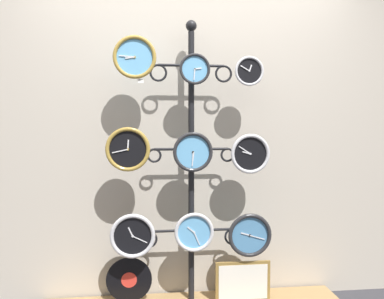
# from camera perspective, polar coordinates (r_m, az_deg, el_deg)

# --- Properties ---
(shop_wall) EXTENTS (4.40, 0.04, 2.80)m
(shop_wall) POSITION_cam_1_polar(r_m,az_deg,el_deg) (2.87, -0.45, 4.65)
(shop_wall) COLOR #BCB2A3
(shop_wall) RESTS_ON ground_plane
(display_stand) EXTENTS (0.75, 0.35, 2.10)m
(display_stand) POSITION_cam_1_polar(r_m,az_deg,el_deg) (2.76, -0.11, -7.52)
(display_stand) COLOR black
(display_stand) RESTS_ON ground_plane
(clock_top_left) EXTENTS (0.29, 0.04, 0.29)m
(clock_top_left) POSITION_cam_1_polar(r_m,az_deg,el_deg) (2.63, -8.73, 13.74)
(clock_top_left) COLOR #60A8DB
(clock_top_center) EXTENTS (0.22, 0.04, 0.22)m
(clock_top_center) POSITION_cam_1_polar(r_m,az_deg,el_deg) (2.65, 0.42, 12.15)
(clock_top_center) COLOR #60A8DB
(clock_top_right) EXTENTS (0.21, 0.04, 0.21)m
(clock_top_right) POSITION_cam_1_polar(r_m,az_deg,el_deg) (2.72, 8.70, 11.72)
(clock_top_right) COLOR black
(clock_middle_left) EXTENTS (0.30, 0.04, 0.30)m
(clock_middle_left) POSITION_cam_1_polar(r_m,az_deg,el_deg) (2.59, -9.75, 0.03)
(clock_middle_left) COLOR black
(clock_middle_center) EXTENTS (0.28, 0.04, 0.28)m
(clock_middle_center) POSITION_cam_1_polar(r_m,az_deg,el_deg) (2.61, 0.21, -0.39)
(clock_middle_center) COLOR #60A8DB
(clock_middle_right) EXTENTS (0.28, 0.04, 0.28)m
(clock_middle_right) POSITION_cam_1_polar(r_m,az_deg,el_deg) (2.69, 8.86, -0.65)
(clock_middle_right) COLOR black
(clock_bottom_left) EXTENTS (0.31, 0.04, 0.31)m
(clock_bottom_left) POSITION_cam_1_polar(r_m,az_deg,el_deg) (2.69, -9.03, -12.88)
(clock_bottom_left) COLOR black
(clock_bottom_center) EXTENTS (0.28, 0.04, 0.28)m
(clock_bottom_center) POSITION_cam_1_polar(r_m,az_deg,el_deg) (2.71, 0.32, -12.48)
(clock_bottom_center) COLOR #60A8DB
(clock_bottom_right) EXTENTS (0.32, 0.04, 0.32)m
(clock_bottom_right) POSITION_cam_1_polar(r_m,az_deg,el_deg) (2.78, 8.80, -12.77)
(clock_bottom_right) COLOR #4C84B2
(vinyl_record) EXTENTS (0.33, 0.01, 0.33)m
(vinyl_record) POSITION_cam_1_polar(r_m,az_deg,el_deg) (2.92, -9.57, -19.00)
(vinyl_record) COLOR black
(vinyl_record) RESTS_ON low_shelf
(picture_frame) EXTENTS (0.41, 0.02, 0.30)m
(picture_frame) POSITION_cam_1_polar(r_m,az_deg,el_deg) (2.92, 7.76, -19.34)
(picture_frame) COLOR olive
(picture_frame) RESTS_ON low_shelf
(price_tag_upper) EXTENTS (0.04, 0.00, 0.03)m
(price_tag_upper) POSITION_cam_1_polar(r_m,az_deg,el_deg) (2.60, -7.81, 10.31)
(price_tag_upper) COLOR white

